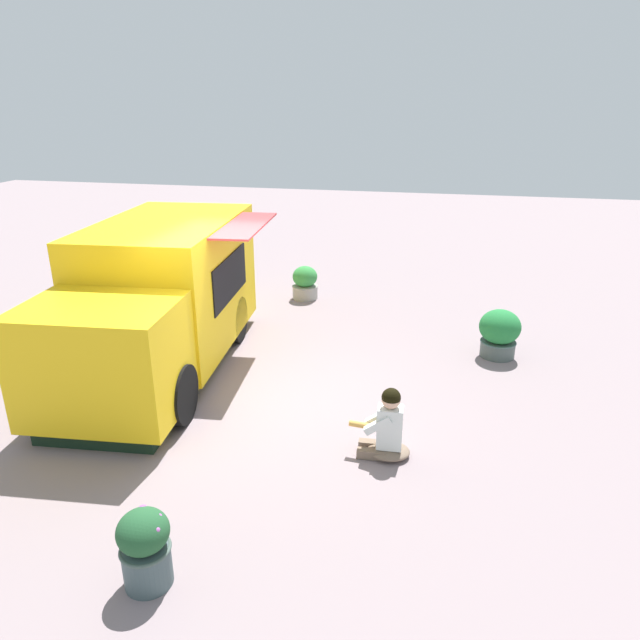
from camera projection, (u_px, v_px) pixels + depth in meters
name	position (u px, v px, depth m)	size (l,w,h in m)	color
ground_plane	(249.00, 384.00, 8.98)	(40.00, 40.00, 0.00)	gray
food_truck	(159.00, 304.00, 9.18)	(5.03, 2.84, 2.29)	yellow
person_customer	(387.00, 429.00, 7.05)	(0.46, 0.77, 0.92)	#7B6653
planter_flowering_near	(305.00, 283.00, 12.68)	(0.57, 0.57, 0.72)	#9D9990
planter_flowering_far	(499.00, 333.00, 9.79)	(0.69, 0.69, 0.82)	#4A5854
planter_flowering_side	(145.00, 547.00, 5.16)	(0.47, 0.47, 0.77)	#405356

